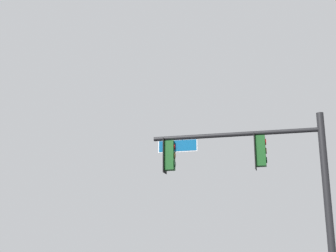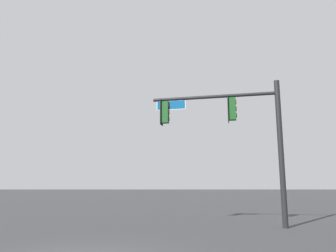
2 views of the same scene
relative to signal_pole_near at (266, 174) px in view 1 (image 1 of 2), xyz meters
name	(u,v)px [view 1 (image 1 of 2)]	position (x,y,z in m)	size (l,w,h in m)	color
signal_pole_near	(266,174)	(0.00, 0.00, 0.00)	(6.07, 1.62, 6.77)	black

